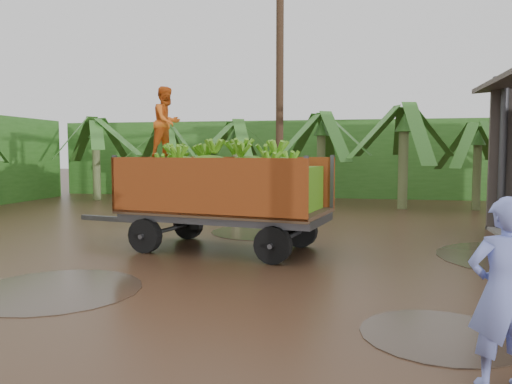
% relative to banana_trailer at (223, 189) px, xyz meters
% --- Properties ---
extents(ground, '(100.00, 100.00, 0.00)m').
position_rel_banana_trailer_xyz_m(ground, '(1.33, -1.70, -1.32)').
color(ground, black).
rests_on(ground, ground).
extents(hedge_north, '(22.00, 3.00, 3.60)m').
position_rel_banana_trailer_xyz_m(hedge_north, '(-0.67, 14.30, 0.48)').
color(hedge_north, '#2D661E').
rests_on(hedge_north, ground).
extents(banana_trailer, '(6.12, 2.86, 3.60)m').
position_rel_banana_trailer_xyz_m(banana_trailer, '(0.00, 0.00, 0.00)').
color(banana_trailer, '#BA4E1A').
rests_on(banana_trailer, ground).
extents(man_blue, '(0.70, 0.54, 1.73)m').
position_rel_banana_trailer_xyz_m(man_blue, '(4.10, -5.67, -0.46)').
color(man_blue, '#7786DA').
rests_on(man_blue, ground).
extents(utility_pole, '(1.20, 0.24, 7.94)m').
position_rel_banana_trailer_xyz_m(utility_pole, '(0.41, 5.28, 2.70)').
color(utility_pole, '#47301E').
rests_on(utility_pole, ground).
extents(banana_plants, '(23.88, 20.34, 4.17)m').
position_rel_banana_trailer_xyz_m(banana_plants, '(-4.20, 4.55, 0.51)').
color(banana_plants, '#2D661E').
rests_on(banana_plants, ground).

